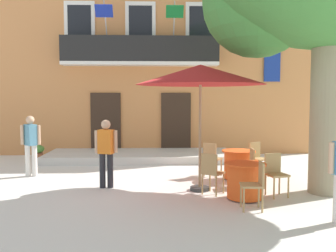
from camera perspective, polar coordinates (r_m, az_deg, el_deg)
The scene contains 15 objects.
ground_plane at distance 9.10m, azimuth 1.10°, elevation -9.07°, with size 120.00×120.00×0.00m, color silver.
building_facade at distance 15.92m, azimuth -3.94°, elevation 10.19°, with size 13.00×5.09×7.50m.
entrance_step_platform at distance 12.86m, azimuth -4.30°, elevation -4.59°, with size 6.30×2.28×0.25m, color silver.
cafe_table_near_tree at distance 7.97m, azimuth 11.71°, elevation -8.19°, with size 0.86×0.86×0.76m.
cafe_chair_near_tree_0 at distance 8.37m, azimuth 16.08°, elevation -6.71°, with size 0.48×0.48×0.91m.
cafe_chair_near_tree_1 at distance 8.19m, azimuth 6.67°, elevation -6.80°, with size 0.56×0.56×0.91m.
cafe_chair_near_tree_2 at distance 7.23m, azimuth 13.29°, elevation -8.38°, with size 0.43×0.43×0.91m.
cafe_table_middle at distance 9.83m, azimuth 10.75°, elevation -5.81°, with size 0.86×0.86×0.76m.
cafe_chair_middle_0 at distance 10.07m, azimuth 6.67°, elevation -4.74°, with size 0.56×0.56×0.91m.
cafe_chair_middle_1 at distance 9.10m, azimuth 12.12°, elevation -5.76°, with size 0.42×0.42×0.91m.
cafe_chair_middle_2 at distance 10.38m, azimuth 13.53°, elevation -4.56°, with size 0.55×0.55×0.91m.
cafe_umbrella at distance 8.42m, azimuth 4.98°, elevation 7.74°, with size 2.90×2.90×2.85m.
ground_planter_left at distance 13.59m, azimuth -19.23°, elevation -3.69°, with size 0.40×0.40×0.50m.
pedestrian_near_entrance at distance 8.82m, azimuth -9.45°, elevation -3.59°, with size 0.53×0.32×1.60m.
pedestrian_by_tree at distance 10.64m, azimuth -20.28°, elevation -2.35°, with size 0.53×0.40×1.63m.
Camera 1 is at (-0.50, -8.84, 2.09)m, focal length 39.81 mm.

